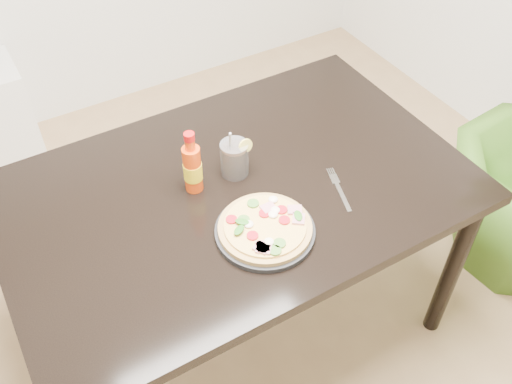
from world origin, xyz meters
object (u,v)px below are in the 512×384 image
plate (265,231)px  pizza (265,227)px  dining_table (237,205)px  cola_cup (235,159)px  hot_sauce_bottle (193,168)px  fork (339,188)px

plate → pizza: bearing=-34.4°
dining_table → cola_cup: cola_cup is taller
plate → hot_sauce_bottle: size_ratio=1.33×
pizza → cola_cup: size_ratio=1.49×
plate → fork: size_ratio=1.52×
plate → cola_cup: size_ratio=1.60×
dining_table → plate: (-0.02, -0.20, 0.09)m
dining_table → fork: size_ratio=7.59×
hot_sauce_bottle → cola_cup: (0.14, -0.00, -0.03)m
dining_table → cola_cup: (0.03, 0.06, 0.14)m
plate → pizza: size_ratio=1.07×
dining_table → hot_sauce_bottle: 0.21m
pizza → hot_sauce_bottle: hot_sauce_bottle is taller
dining_table → fork: (0.26, -0.17, 0.09)m
plate → fork: bearing=7.9°
plate → hot_sauce_bottle: 0.29m
plate → dining_table: bearing=84.2°
fork → pizza: bearing=-154.5°
pizza → dining_table: bearing=84.4°
dining_table → pizza: 0.23m
dining_table → fork: fork is taller
hot_sauce_bottle → cola_cup: 0.14m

